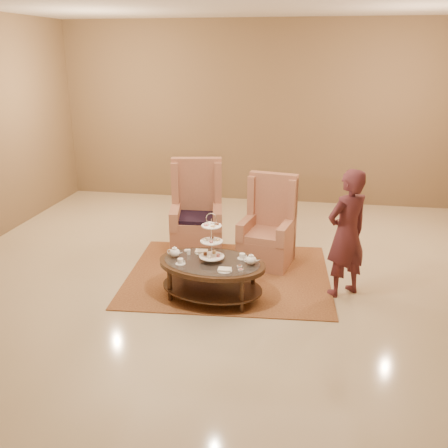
% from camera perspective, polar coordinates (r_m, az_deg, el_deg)
% --- Properties ---
extents(ground, '(8.00, 8.00, 0.00)m').
position_cam_1_polar(ground, '(6.63, 0.45, -6.76)').
color(ground, beige).
rests_on(ground, ground).
extents(ceiling, '(8.00, 8.00, 0.02)m').
position_cam_1_polar(ceiling, '(6.63, 0.45, -6.76)').
color(ceiling, beige).
rests_on(ceiling, ground).
extents(wall_back, '(8.00, 0.04, 3.50)m').
position_cam_1_polar(wall_back, '(10.00, 4.31, 12.47)').
color(wall_back, olive).
rests_on(wall_back, ground).
extents(rug, '(2.86, 2.44, 0.01)m').
position_cam_1_polar(rug, '(6.85, 0.52, -5.83)').
color(rug, '#A16D39').
rests_on(rug, ground).
extents(tea_table, '(1.45, 1.11, 1.11)m').
position_cam_1_polar(tea_table, '(6.08, -1.40, -5.07)').
color(tea_table, black).
rests_on(tea_table, ground).
extents(armchair_left, '(0.88, 0.90, 1.40)m').
position_cam_1_polar(armchair_left, '(7.54, -3.11, 0.34)').
color(armchair_left, '#B47254').
rests_on(armchair_left, ground).
extents(armchair_right, '(0.81, 0.83, 1.28)m').
position_cam_1_polar(armchair_right, '(7.15, 5.09, -1.16)').
color(armchair_right, '#B47254').
rests_on(armchair_right, ground).
extents(person, '(0.70, 0.67, 1.61)m').
position_cam_1_polar(person, '(6.23, 13.84, -1.08)').
color(person, '#512329').
rests_on(person, ground).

